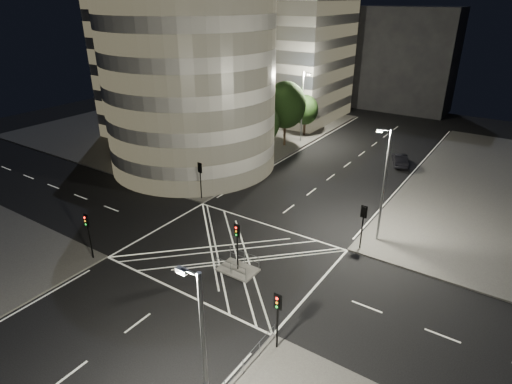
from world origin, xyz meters
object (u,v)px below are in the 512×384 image
Objects in this scene: central_island at (238,270)px; traffic_signal_fl at (200,174)px; traffic_signal_nl at (88,228)px; street_lamp_right_far at (384,183)px; traffic_signal_fr at (363,219)px; street_lamp_left_near at (225,136)px; traffic_signal_nr at (278,311)px; street_lamp_right_near at (204,362)px; traffic_signal_island at (237,239)px; sedan at (400,159)px; street_lamp_left_far at (302,105)px.

traffic_signal_fl reaches higher than central_island.
traffic_signal_nl is 24.27m from street_lamp_right_far.
street_lamp_left_near is at bearing 164.08° from traffic_signal_fr.
traffic_signal_fl is 0.40× the size of street_lamp_left_near.
traffic_signal_fr is 1.00× the size of traffic_signal_nr.
traffic_signal_nl is 19.78m from street_lamp_right_near.
traffic_signal_fr is 0.40× the size of street_lamp_right_far.
street_lamp_right_near reaches higher than traffic_signal_nl.
street_lamp_right_far is (18.24, 2.20, 2.63)m from traffic_signal_fl.
traffic_signal_nl is (-10.80, -5.30, 2.84)m from central_island.
traffic_signal_fr is at bearing 37.69° from traffic_signal_nl.
street_lamp_right_far is at bearing 54.70° from traffic_signal_island.
central_island is at bearing -129.33° from traffic_signal_fr.
street_lamp_right_far is (18.87, -3.00, 0.00)m from street_lamp_left_near.
street_lamp_left_near is at bearing 96.97° from traffic_signal_fl.
traffic_signal_nr is 26.32m from street_lamp_left_near.
traffic_signal_nl is at bearing -88.06° from street_lamp_left_near.
street_lamp_left_near reaches higher than sedan.
street_lamp_right_near is at bearing -66.79° from street_lamp_left_far.
central_island is 18.52m from street_lamp_left_near.
traffic_signal_nl is 0.40× the size of street_lamp_left_far.
traffic_signal_fl is 1.00× the size of traffic_signal_nr.
sedan is (-3.91, 42.66, -4.81)m from street_lamp_right_near.
traffic_signal_fl is 0.90× the size of sedan.
traffic_signal_nr is 8.62m from traffic_signal_island.
traffic_signal_fl is 0.40× the size of street_lamp_left_far.
street_lamp_right_near is at bearing -48.76° from traffic_signal_fl.
traffic_signal_island is (0.00, 0.00, 2.84)m from central_island.
traffic_signal_nl is at bearing -139.09° from street_lamp_right_far.
street_lamp_right_far reaches higher than traffic_signal_nl.
traffic_signal_fr is (6.80, 8.30, 2.84)m from central_island.
traffic_signal_nl is 12.03m from traffic_signal_island.
street_lamp_right_far reaches higher than traffic_signal_island.
sedan is (-3.91, 19.66, -4.81)m from street_lamp_right_far.
traffic_signal_island is (10.80, -8.30, 0.00)m from traffic_signal_fl.
street_lamp_left_near reaches higher than traffic_signal_nl.
street_lamp_right_far is at bearing 73.89° from traffic_signal_fr.
traffic_signal_fr is at bearing -106.11° from street_lamp_right_far.
traffic_signal_island is 30.45m from sedan.
street_lamp_right_near reaches higher than sedan.
street_lamp_left_far is (-18.24, 36.80, 2.63)m from traffic_signal_nr.
street_lamp_right_far reaches higher than central_island.
sedan is (-3.27, 35.46, -2.18)m from traffic_signal_nr.
traffic_signal_fl is at bearing 142.46° from central_island.
traffic_signal_fl is at bearing 90.00° from traffic_signal_nl.
traffic_signal_nr reaches higher than sedan.
street_lamp_left_near is 22.91m from sedan.
street_lamp_left_near is 1.00× the size of street_lamp_right_far.
street_lamp_right_near is at bearing -21.55° from traffic_signal_nl.
traffic_signal_fl reaches higher than sedan.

